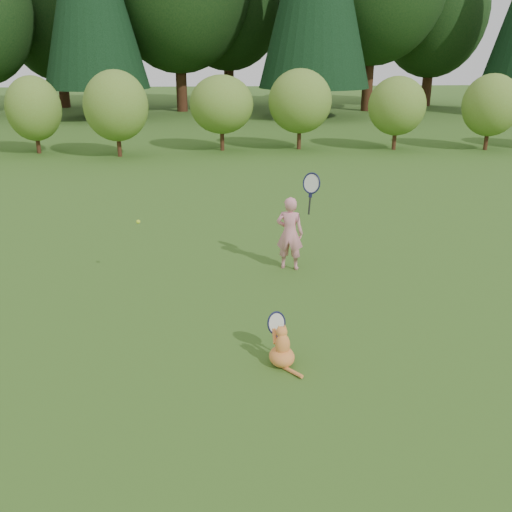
{
  "coord_description": "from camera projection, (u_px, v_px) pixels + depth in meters",
  "views": [
    {
      "loc": [
        -0.37,
        -6.47,
        3.36
      ],
      "look_at": [
        0.2,
        0.8,
        0.7
      ],
      "focal_mm": 40.0,
      "sensor_mm": 36.0,
      "label": 1
    }
  ],
  "objects": [
    {
      "name": "ground",
      "position": [
        245.0,
        330.0,
        7.24
      ],
      "size": [
        100.0,
        100.0,
        0.0
      ],
      "primitive_type": "plane",
      "color": "#305016",
      "rests_on": "ground"
    },
    {
      "name": "shrub_row",
      "position": [
        221.0,
        111.0,
        18.94
      ],
      "size": [
        28.0,
        3.0,
        2.8
      ],
      "primitive_type": null,
      "color": "olive",
      "rests_on": "ground"
    },
    {
      "name": "child",
      "position": [
        290.0,
        232.0,
        9.05
      ],
      "size": [
        0.71,
        0.49,
        1.78
      ],
      "rotation": [
        0.0,
        0.0,
        2.82
      ],
      "color": "pink",
      "rests_on": "ground"
    },
    {
      "name": "cat",
      "position": [
        282.0,
        344.0,
        6.37
      ],
      "size": [
        0.41,
        0.69,
        0.66
      ],
      "rotation": [
        0.0,
        0.0,
        0.2
      ],
      "color": "orange",
      "rests_on": "ground"
    },
    {
      "name": "tennis_ball",
      "position": [
        138.0,
        222.0,
        8.38
      ],
      "size": [
        0.06,
        0.06,
        0.06
      ],
      "color": "#CFEC1B",
      "rests_on": "ground"
    }
  ]
}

